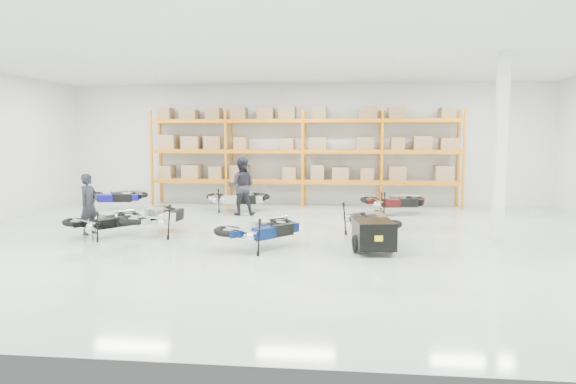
# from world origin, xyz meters

# --- Properties ---
(room) EXTENTS (18.00, 18.00, 18.00)m
(room) POSITION_xyz_m (0.00, 0.00, 2.25)
(room) COLOR silver
(room) RESTS_ON ground
(pallet_rack) EXTENTS (11.28, 0.98, 3.62)m
(pallet_rack) POSITION_xyz_m (-0.00, 6.45, 2.26)
(pallet_rack) COLOR orange
(pallet_rack) RESTS_ON ground
(structural_column) EXTENTS (0.25, 0.25, 4.50)m
(structural_column) POSITION_xyz_m (5.20, 0.50, 2.25)
(structural_column) COLOR white
(structural_column) RESTS_ON ground
(moto_blue_centre) EXTENTS (1.92, 2.01, 1.20)m
(moto_blue_centre) POSITION_xyz_m (-0.35, -1.07, 0.57)
(moto_blue_centre) COLOR #071B4F
(moto_blue_centre) RESTS_ON ground
(moto_silver_left) EXTENTS (1.22, 2.11, 1.30)m
(moto_silver_left) POSITION_xyz_m (-3.27, 0.34, 0.61)
(moto_silver_left) COLOR #B3B5BA
(moto_silver_left) RESTS_ON ground
(moto_black_far_left) EXTENTS (1.75, 1.91, 1.13)m
(moto_black_far_left) POSITION_xyz_m (-4.47, -0.09, 0.53)
(moto_black_far_left) COLOR black
(moto_black_far_left) RESTS_ON ground
(moto_touring_right) EXTENTS (1.27, 2.09, 1.27)m
(moto_touring_right) POSITION_xyz_m (2.13, 0.37, 0.60)
(moto_touring_right) COLOR black
(moto_touring_right) RESTS_ON ground
(trailer) EXTENTS (0.94, 1.73, 0.71)m
(trailer) POSITION_xyz_m (2.13, -1.23, 0.41)
(trailer) COLOR black
(trailer) RESTS_ON ground
(moto_back_a) EXTENTS (2.00, 1.15, 1.23)m
(moto_back_a) POSITION_xyz_m (-6.52, 4.77, 0.58)
(moto_back_a) COLOR navy
(moto_back_a) RESTS_ON ground
(moto_back_b) EXTENTS (1.93, 1.02, 1.23)m
(moto_back_b) POSITION_xyz_m (-2.15, 4.78, 0.58)
(moto_back_b) COLOR #AFB5B9
(moto_back_b) RESTS_ON ground
(moto_back_c) EXTENTS (1.92, 1.12, 1.18)m
(moto_back_c) POSITION_xyz_m (3.10, 4.57, 0.56)
(moto_back_c) COLOR black
(moto_back_c) RESTS_ON ground
(moto_back_d) EXTENTS (2.01, 1.31, 1.20)m
(moto_back_d) POSITION_xyz_m (3.13, 4.53, 0.56)
(moto_back_d) COLOR #390B0C
(moto_back_d) RESTS_ON ground
(person_left) EXTENTS (0.51, 0.65, 1.58)m
(person_left) POSITION_xyz_m (-5.10, 0.25, 0.79)
(person_left) COLOR #212229
(person_left) RESTS_ON ground
(person_back) EXTENTS (0.99, 0.81, 1.87)m
(person_back) POSITION_xyz_m (-1.83, 3.98, 0.94)
(person_back) COLOR black
(person_back) RESTS_ON ground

